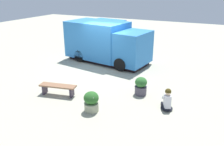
# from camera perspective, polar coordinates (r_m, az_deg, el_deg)

# --- Properties ---
(ground_plane) EXTENTS (40.00, 40.00, 0.00)m
(ground_plane) POSITION_cam_1_polar(r_m,az_deg,el_deg) (13.13, -2.94, 1.35)
(ground_plane) COLOR #AAA891
(food_truck) EXTENTS (5.27, 3.35, 2.36)m
(food_truck) POSITION_cam_1_polar(r_m,az_deg,el_deg) (13.99, -1.44, 7.45)
(food_truck) COLOR #307DCB
(food_truck) RESTS_ON ground_plane
(person_customer) EXTENTS (0.62, 0.80, 0.84)m
(person_customer) POSITION_cam_1_polar(r_m,az_deg,el_deg) (8.89, 13.46, -6.65)
(person_customer) COLOR black
(person_customer) RESTS_ON ground_plane
(planter_flowering_near) EXTENTS (0.53, 0.53, 0.78)m
(planter_flowering_near) POSITION_cam_1_polar(r_m,az_deg,el_deg) (9.83, 7.14, -3.18)
(planter_flowering_near) COLOR #504A58
(planter_flowering_near) RESTS_ON ground_plane
(planter_flowering_far) EXTENTS (0.55, 0.55, 0.78)m
(planter_flowering_far) POSITION_cam_1_polar(r_m,az_deg,el_deg) (8.52, -5.13, -7.02)
(planter_flowering_far) COLOR #9B9F80
(planter_flowering_far) RESTS_ON ground_plane
(plaza_bench) EXTENTS (1.61, 0.72, 0.45)m
(plaza_bench) POSITION_cam_1_polar(r_m,az_deg,el_deg) (9.98, -13.23, -3.52)
(plaza_bench) COLOR #8A6045
(plaza_bench) RESTS_ON ground_plane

